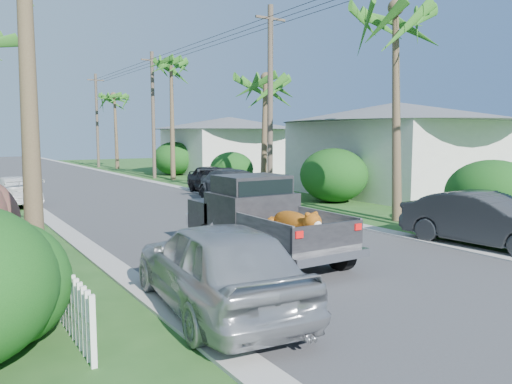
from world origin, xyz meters
TOP-DOWN VIEW (x-y plane):
  - ground at (0.00, 0.00)m, footprint 120.00×120.00m
  - road at (0.00, 25.00)m, footprint 8.00×100.00m
  - curb_left at (-4.30, 25.00)m, footprint 0.60×100.00m
  - curb_right at (4.30, 25.00)m, footprint 0.60×100.00m
  - pickup_truck at (-0.79, 4.11)m, footprint 1.98×5.12m
  - parked_car_rn at (5.00, 1.53)m, footprint 2.01×4.68m
  - parked_car_rm at (3.60, 12.85)m, footprint 2.75×5.45m
  - parked_car_rf at (4.67, 16.98)m, footprint 2.20×4.56m
  - parked_car_ln at (-3.60, 1.05)m, footprint 2.46×4.97m
  - parked_car_lf at (-4.95, 17.85)m, footprint 2.37×4.60m
  - palm_r_a at (6.30, 6.00)m, footprint 4.40×4.40m
  - palm_r_b at (6.60, 15.00)m, footprint 4.40×4.40m
  - palm_r_c at (6.20, 26.00)m, footprint 4.40×4.40m
  - palm_r_d at (6.50, 40.00)m, footprint 4.40×4.40m
  - shrub_r_a at (7.60, 3.00)m, footprint 2.80×3.08m
  - shrub_r_b at (7.80, 11.00)m, footprint 3.00×3.30m
  - shrub_r_c at (7.50, 20.00)m, footprint 2.60×2.86m
  - shrub_r_d at (8.00, 30.00)m, footprint 3.20×3.52m
  - picket_fence at (-6.00, 5.50)m, footprint 0.10×11.00m
  - house_right_near at (13.00, 12.00)m, footprint 8.00×9.00m
  - house_right_far at (13.00, 30.00)m, footprint 9.00×8.00m
  - utility_pole_b at (5.60, 13.00)m, footprint 1.60×0.26m
  - utility_pole_c at (5.60, 28.00)m, footprint 1.60×0.26m
  - utility_pole_d at (5.60, 43.00)m, footprint 1.60×0.26m

SIDE VIEW (x-z plane):
  - ground at x=0.00m, z-range 0.00..0.00m
  - road at x=0.00m, z-range 0.00..0.02m
  - curb_left at x=-4.30m, z-range 0.00..0.06m
  - curb_right at x=4.30m, z-range 0.00..0.06m
  - picket_fence at x=-6.00m, z-range 0.00..1.00m
  - parked_car_lf at x=-4.95m, z-range 0.00..1.28m
  - parked_car_rn at x=5.00m, z-range 0.00..1.50m
  - parked_car_rf at x=4.67m, z-range 0.00..1.50m
  - parked_car_rm at x=3.60m, z-range 0.00..1.52m
  - parked_car_ln at x=-3.60m, z-range 0.00..1.63m
  - pickup_truck at x=-0.79m, z-range -0.02..2.04m
  - shrub_r_c at x=7.50m, z-range 0.00..2.10m
  - shrub_r_a at x=7.60m, z-range 0.00..2.30m
  - shrub_r_b at x=7.80m, z-range 0.00..2.50m
  - shrub_r_d at x=8.00m, z-range 0.00..2.60m
  - house_right_far at x=13.00m, z-range -0.18..4.42m
  - house_right_near at x=13.00m, z-range -0.18..4.62m
  - utility_pole_b at x=5.60m, z-range 0.10..9.10m
  - utility_pole_c at x=5.60m, z-range 0.10..9.10m
  - utility_pole_d at x=5.60m, z-range 0.10..9.10m
  - palm_r_b at x=6.60m, z-range 2.35..9.55m
  - palm_r_d at x=6.50m, z-range 2.73..10.74m
  - palm_r_a at x=6.30m, z-range 3.07..11.78m
  - palm_r_c at x=6.20m, z-range 3.41..12.81m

